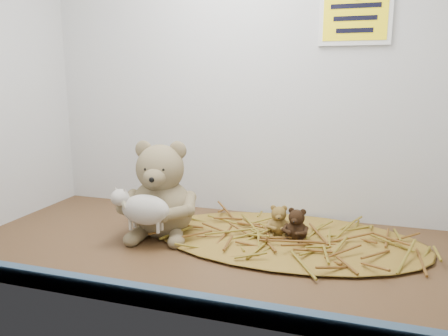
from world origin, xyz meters
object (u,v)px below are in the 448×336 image
(toy_lamb, at_px, (146,210))
(mini_teddy_brown, at_px, (297,223))
(main_teddy, at_px, (161,189))
(mini_teddy_tan, at_px, (279,219))

(toy_lamb, distance_m, mini_teddy_brown, 0.37)
(main_teddy, distance_m, mini_teddy_tan, 0.31)
(toy_lamb, distance_m, mini_teddy_tan, 0.33)
(main_teddy, bearing_deg, mini_teddy_tan, 1.10)
(main_teddy, relative_size, mini_teddy_brown, 3.06)
(toy_lamb, height_order, mini_teddy_brown, toy_lamb)
(toy_lamb, bearing_deg, main_teddy, 90.00)
(toy_lamb, relative_size, mini_teddy_tan, 2.03)
(toy_lamb, xyz_separation_m, mini_teddy_tan, (0.29, 0.15, -0.04))
(main_teddy, distance_m, mini_teddy_brown, 0.35)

